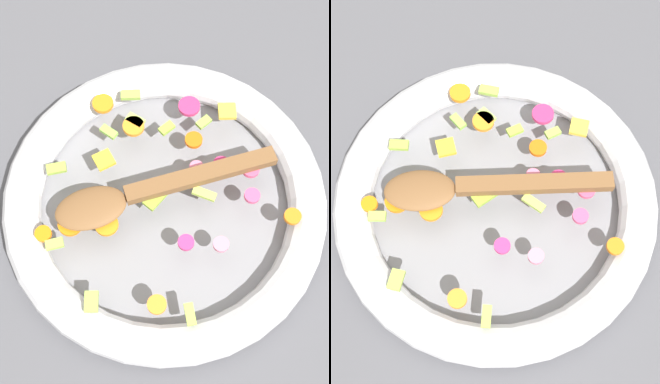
{
  "view_description": "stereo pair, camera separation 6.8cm",
  "coord_description": "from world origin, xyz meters",
  "views": [
    {
      "loc": [
        0.25,
        -0.1,
        0.67
      ],
      "look_at": [
        0.0,
        0.0,
        0.05
      ],
      "focal_mm": 50.0,
      "sensor_mm": 36.0,
      "label": 1
    },
    {
      "loc": [
        0.27,
        -0.03,
        0.67
      ],
      "look_at": [
        0.0,
        0.0,
        0.05
      ],
      "focal_mm": 50.0,
      "sensor_mm": 36.0,
      "label": 2
    }
  ],
  "objects": [
    {
      "name": "skillet",
      "position": [
        0.0,
        0.0,
        0.02
      ],
      "size": [
        0.42,
        0.42,
        0.05
      ],
      "color": "slate",
      "rests_on": "ground_plane"
    },
    {
      "name": "ground_plane",
      "position": [
        0.0,
        0.0,
        0.0
      ],
      "size": [
        4.0,
        4.0,
        0.0
      ],
      "primitive_type": "plane",
      "color": "#4C4C51"
    },
    {
      "name": "chopped_vegetables",
      "position": [
        -0.02,
        -0.01,
        0.05
      ],
      "size": [
        0.34,
        0.32,
        0.01
      ],
      "color": "orange",
      "rests_on": "skillet"
    },
    {
      "name": "wooden_spoon",
      "position": [
        -0.0,
        -0.03,
        0.06
      ],
      "size": [
        0.06,
        0.29,
        0.01
      ],
      "color": "brown",
      "rests_on": "chopped_vegetables"
    }
  ]
}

